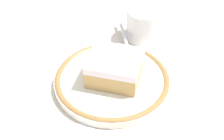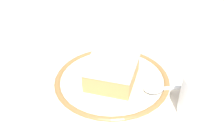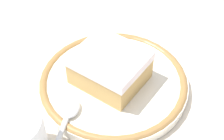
{
  "view_description": "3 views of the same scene",
  "coord_description": "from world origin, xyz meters",
  "px_view_note": "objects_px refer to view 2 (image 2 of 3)",
  "views": [
    {
      "loc": [
        -0.19,
        -0.4,
        0.43
      ],
      "look_at": [
        -0.02,
        0.01,
        0.04
      ],
      "focal_mm": 52.65,
      "sensor_mm": 36.0,
      "label": 1
    },
    {
      "loc": [
        0.32,
        -0.13,
        0.3
      ],
      "look_at": [
        -0.02,
        0.01,
        0.04
      ],
      "focal_mm": 39.12,
      "sensor_mm": 36.0,
      "label": 2
    },
    {
      "loc": [
        -0.0,
        0.34,
        0.37
      ],
      "look_at": [
        -0.02,
        0.01,
        0.04
      ],
      "focal_mm": 54.36,
      "sensor_mm": 36.0,
      "label": 3
    }
  ],
  "objects_px": {
    "plate": "(112,81)",
    "cup": "(204,99)",
    "cake_slice": "(112,70)",
    "napkin": "(40,64)",
    "spoon": "(167,88)"
  },
  "relations": [
    {
      "from": "plate",
      "to": "cake_slice",
      "type": "height_order",
      "value": "cake_slice"
    },
    {
      "from": "spoon",
      "to": "cup",
      "type": "bearing_deg",
      "value": 29.93
    },
    {
      "from": "napkin",
      "to": "spoon",
      "type": "bearing_deg",
      "value": 46.71
    },
    {
      "from": "cake_slice",
      "to": "napkin",
      "type": "distance_m",
      "value": 0.17
    },
    {
      "from": "napkin",
      "to": "cup",
      "type": "bearing_deg",
      "value": 43.52
    },
    {
      "from": "cake_slice",
      "to": "cup",
      "type": "bearing_deg",
      "value": 43.56
    },
    {
      "from": "plate",
      "to": "cup",
      "type": "height_order",
      "value": "cup"
    },
    {
      "from": "spoon",
      "to": "cup",
      "type": "distance_m",
      "value": 0.06
    },
    {
      "from": "cake_slice",
      "to": "cup",
      "type": "xyz_separation_m",
      "value": [
        0.12,
        0.11,
        -0.01
      ]
    },
    {
      "from": "spoon",
      "to": "cup",
      "type": "height_order",
      "value": "cup"
    },
    {
      "from": "spoon",
      "to": "napkin",
      "type": "relative_size",
      "value": 1.26
    },
    {
      "from": "spoon",
      "to": "napkin",
      "type": "bearing_deg",
      "value": -133.29
    },
    {
      "from": "plate",
      "to": "cup",
      "type": "bearing_deg",
      "value": 42.11
    },
    {
      "from": "cake_slice",
      "to": "napkin",
      "type": "xyz_separation_m",
      "value": [
        -0.12,
        -0.12,
        -0.04
      ]
    },
    {
      "from": "plate",
      "to": "cake_slice",
      "type": "xyz_separation_m",
      "value": [
        0.0,
        -0.0,
        0.03
      ]
    }
  ]
}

